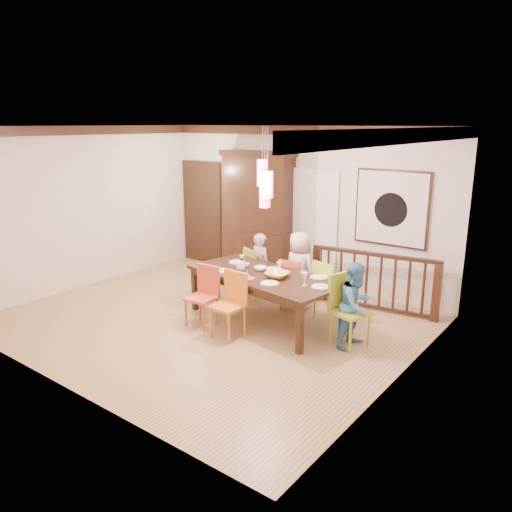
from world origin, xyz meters
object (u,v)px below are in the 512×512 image
Objects in this scene: balustrade at (373,280)px; person_far_mid at (299,270)px; chair_far_left at (259,269)px; china_hutch at (258,215)px; person_far_left at (261,266)px; person_end_right at (356,305)px; chair_end_right at (351,306)px; dining_table at (264,279)px.

balustrade is 1.65× the size of person_far_mid.
person_far_mid reaches higher than chair_far_left.
chair_far_left is 1.42m from china_hutch.
china_hutch is 1.44m from person_far_left.
chair_end_right is at bearing 132.20° from person_end_right.
person_far_left reaches higher than chair_far_left.
china_hutch is (-2.93, 1.80, 0.66)m from chair_end_right.
person_far_mid is at bearing 68.94° from person_end_right.
chair_end_right is at bearing 8.70° from dining_table.
china_hutch reaches higher than person_far_mid.
chair_end_right is at bearing 159.74° from person_far_mid.
chair_far_left is 0.84m from person_far_mid.
person_end_right is (1.50, 0.04, -0.09)m from dining_table.
person_far_mid reaches higher than person_end_right.
balustrade is at bearing 29.33° from chair_end_right.
dining_table is 1.05m from person_far_left.
chair_end_right reaches higher than dining_table.
person_end_right is (2.17, -0.76, 0.01)m from person_far_left.
person_far_left reaches higher than chair_end_right.
china_hutch reaches higher than balustrade.
chair_end_right is at bearing -31.47° from china_hutch.
chair_far_left is at bearing -12.61° from person_far_left.
person_far_mid is (-1.35, 0.82, 0.07)m from chair_end_right.
chair_end_right is 1.49m from balustrade.
balustrade is at bearing -138.85° from chair_far_left.
dining_table is at bearing 99.64° from person_end_right.
person_end_right is at bearing -39.48° from chair_end_right.
china_hutch is at bearing 75.02° from chair_end_right.
china_hutch is 3.53m from person_end_right.
person_far_mid reaches higher than person_far_left.
dining_table is 0.83m from person_far_mid.
china_hutch is at bearing 138.36° from dining_table.
person_far_left is (-0.67, 0.80, -0.10)m from dining_table.
person_far_mid is (0.83, -0.01, 0.13)m from chair_far_left.
china_hutch is at bearing 67.70° from person_end_right.
person_far_mid is (0.09, 0.82, -0.04)m from dining_table.
person_far_mid reaches higher than chair_end_right.
dining_table is at bearing -134.93° from balustrade.
dining_table is 1.04× the size of china_hutch.
person_far_left is 0.77m from person_far_mid.
person_far_mid is at bearing -157.81° from chair_far_left.
person_end_right is at bearing 10.12° from dining_table.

